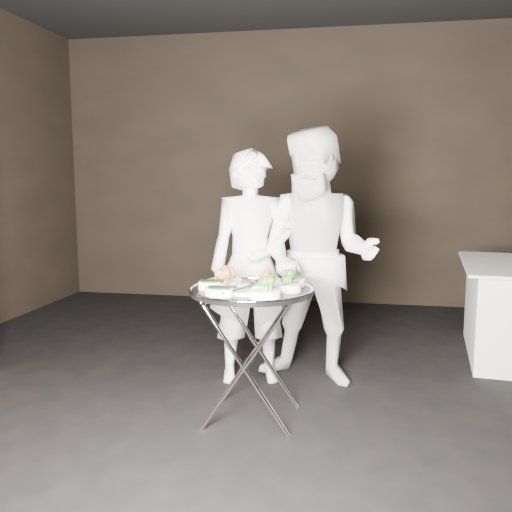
% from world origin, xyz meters
% --- Properties ---
extents(floor, '(6.00, 7.00, 0.05)m').
position_xyz_m(floor, '(0.00, 0.00, -0.03)').
color(floor, black).
rests_on(floor, ground).
extents(wall_back, '(6.00, 0.05, 3.00)m').
position_xyz_m(wall_back, '(0.00, 3.52, 1.50)').
color(wall_back, black).
rests_on(wall_back, floor).
extents(tray_stand, '(0.52, 0.44, 0.77)m').
position_xyz_m(tray_stand, '(-0.18, 0.24, 0.43)').
color(tray_stand, silver).
rests_on(tray_stand, floor).
extents(serving_tray, '(0.71, 0.71, 0.04)m').
position_xyz_m(serving_tray, '(-0.18, 0.24, 0.77)').
color(serving_tray, black).
rests_on(serving_tray, tray_stand).
extents(potato_plate_a, '(0.21, 0.21, 0.08)m').
position_xyz_m(potato_plate_a, '(-0.37, 0.38, 0.82)').
color(potato_plate_a, beige).
rests_on(potato_plate_a, serving_tray).
extents(potato_plate_b, '(0.18, 0.18, 0.06)m').
position_xyz_m(potato_plate_b, '(-0.12, 0.44, 0.81)').
color(potato_plate_b, beige).
rests_on(potato_plate_b, serving_tray).
extents(greens_bowl, '(0.13, 0.13, 0.07)m').
position_xyz_m(greens_bowl, '(0.06, 0.36, 0.82)').
color(greens_bowl, white).
rests_on(greens_bowl, serving_tray).
extents(asparagus_plate_a, '(0.19, 0.12, 0.04)m').
position_xyz_m(asparagus_plate_a, '(-0.18, 0.25, 0.80)').
color(asparagus_plate_a, white).
rests_on(asparagus_plate_a, serving_tray).
extents(asparagus_plate_b, '(0.23, 0.19, 0.04)m').
position_xyz_m(asparagus_plate_b, '(-0.21, 0.07, 0.80)').
color(asparagus_plate_b, white).
rests_on(asparagus_plate_b, serving_tray).
extents(spinach_bowl_a, '(0.19, 0.15, 0.07)m').
position_xyz_m(spinach_bowl_a, '(-0.39, 0.19, 0.81)').
color(spinach_bowl_a, white).
rests_on(spinach_bowl_a, serving_tray).
extents(spinach_bowl_b, '(0.18, 0.14, 0.07)m').
position_xyz_m(spinach_bowl_b, '(-0.31, 0.01, 0.81)').
color(spinach_bowl_b, white).
rests_on(spinach_bowl_b, serving_tray).
extents(broccoli_bowl_a, '(0.17, 0.13, 0.07)m').
position_xyz_m(broccoli_bowl_a, '(0.03, 0.20, 0.81)').
color(broccoli_bowl_a, white).
rests_on(broccoli_bowl_a, serving_tray).
extents(broccoli_bowl_b, '(0.20, 0.18, 0.07)m').
position_xyz_m(broccoli_bowl_b, '(-0.06, -0.01, 0.81)').
color(broccoli_bowl_b, white).
rests_on(broccoli_bowl_b, serving_tray).
extents(serving_utensils, '(0.57, 0.42, 0.01)m').
position_xyz_m(serving_utensils, '(-0.16, 0.31, 0.83)').
color(serving_utensils, silver).
rests_on(serving_utensils, serving_tray).
extents(waiter_left, '(0.67, 0.53, 1.61)m').
position_xyz_m(waiter_left, '(-0.30, 0.89, 0.80)').
color(waiter_left, white).
rests_on(waiter_left, floor).
extents(waiter_right, '(0.97, 0.83, 1.75)m').
position_xyz_m(waiter_right, '(0.15, 0.93, 0.87)').
color(waiter_right, white).
rests_on(waiter_right, floor).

